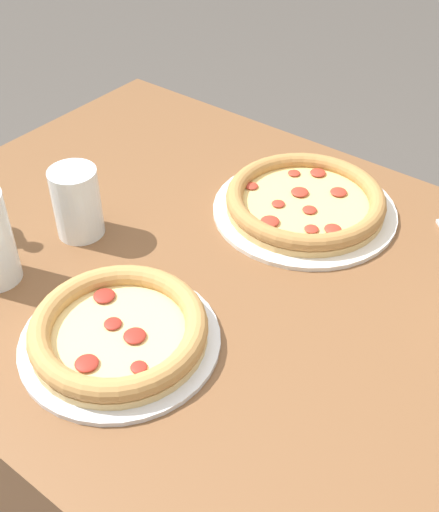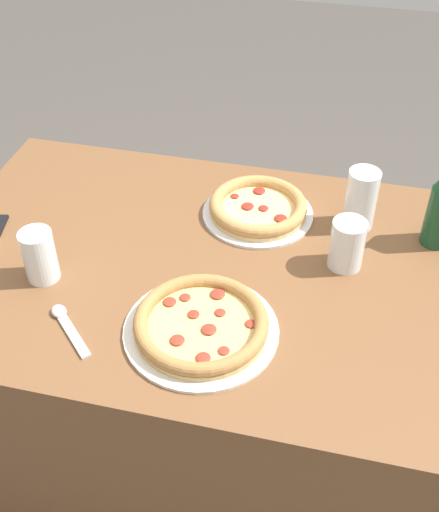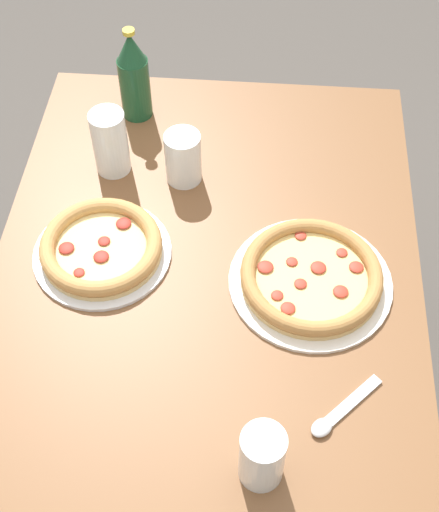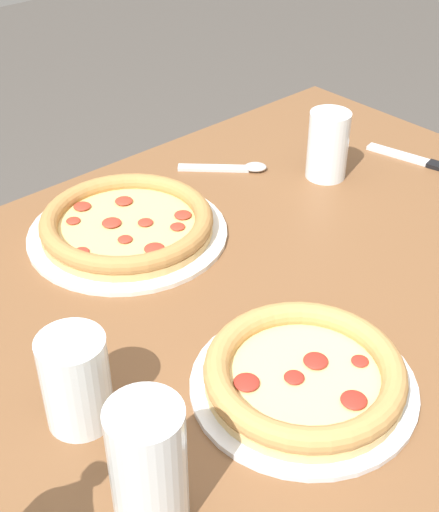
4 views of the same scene
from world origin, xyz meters
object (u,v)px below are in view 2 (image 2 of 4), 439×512
glass_orange_juice (347,246)px  spoon (66,323)px  glass_red_wine (40,258)px  pizza_pepperoni (258,208)px  glass_mango_juice (360,201)px  pizza_margherita (201,325)px

glass_orange_juice → spoon: (-0.55, -0.32, -0.05)m
glass_red_wine → pizza_pepperoni: bearing=38.5°
glass_orange_juice → spoon: bearing=-149.4°
glass_mango_juice → spoon: bearing=-139.5°
pizza_margherita → spoon: (-0.28, -0.04, -0.02)m
pizza_margherita → glass_red_wine: size_ratio=2.58×
glass_mango_juice → spoon: glass_mango_juice is taller
glass_mango_juice → glass_red_wine: glass_mango_juice is taller
glass_red_wine → glass_mango_juice: bearing=28.0°
pizza_margherita → glass_orange_juice: bearing=46.1°
glass_red_wine → spoon: 0.17m
pizza_margherita → glass_orange_juice: 0.39m
glass_orange_juice → glass_mango_juice: 0.16m
pizza_margherita → spoon: 0.28m
pizza_pepperoni → spoon: size_ratio=2.06×
spoon → glass_orange_juice: bearing=30.6°
pizza_margherita → spoon: bearing=-170.9°
pizza_pepperoni → glass_mango_juice: size_ratio=1.82×
glass_mango_juice → spoon: (-0.56, -0.48, -0.06)m
glass_mango_juice → pizza_margherita: bearing=-123.1°
pizza_margherita → glass_mango_juice: 0.52m
glass_orange_juice → glass_red_wine: 0.68m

